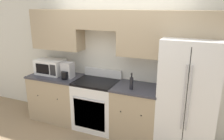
# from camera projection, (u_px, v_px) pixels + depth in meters

# --- Properties ---
(ground_plane) EXTENTS (12.00, 12.00, 0.00)m
(ground_plane) POSITION_uv_depth(u_px,v_px,m) (105.00, 138.00, 3.85)
(ground_plane) COLOR #937A5B
(wall_back) EXTENTS (8.00, 0.39, 2.60)m
(wall_back) POSITION_uv_depth(u_px,v_px,m) (119.00, 49.00, 3.93)
(wall_back) COLOR silver
(wall_back) RESTS_ON ground_plane
(lower_cabinets_left) EXTENTS (1.04, 0.64, 0.92)m
(lower_cabinets_left) POSITION_uv_depth(u_px,v_px,m) (58.00, 97.00, 4.44)
(lower_cabinets_left) COLOR tan
(lower_cabinets_left) RESTS_ON ground_plane
(lower_cabinets_right) EXTENTS (0.80, 0.64, 0.92)m
(lower_cabinets_right) POSITION_uv_depth(u_px,v_px,m) (136.00, 112.00, 3.82)
(lower_cabinets_right) COLOR tan
(lower_cabinets_right) RESTS_ON ground_plane
(oven_range) EXTENTS (0.77, 0.65, 1.08)m
(oven_range) POSITION_uv_depth(u_px,v_px,m) (97.00, 104.00, 4.11)
(oven_range) COLOR white
(oven_range) RESTS_ON ground_plane
(refrigerator) EXTENTS (0.87, 0.78, 1.79)m
(refrigerator) POSITION_uv_depth(u_px,v_px,m) (188.00, 95.00, 3.44)
(refrigerator) COLOR white
(refrigerator) RESTS_ON ground_plane
(microwave) EXTENTS (0.55, 0.37, 0.30)m
(microwave) POSITION_uv_depth(u_px,v_px,m) (51.00, 67.00, 4.36)
(microwave) COLOR white
(microwave) RESTS_ON lower_cabinets_left
(bottle) EXTENTS (0.06, 0.06, 0.28)m
(bottle) POSITION_uv_depth(u_px,v_px,m) (131.00, 83.00, 3.57)
(bottle) COLOR black
(bottle) RESTS_ON lower_cabinets_right
(electric_kettle) EXTENTS (0.20, 0.27, 0.30)m
(electric_kettle) POSITION_uv_depth(u_px,v_px,m) (67.00, 71.00, 4.12)
(electric_kettle) COLOR #B7B7BC
(electric_kettle) RESTS_ON lower_cabinets_left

